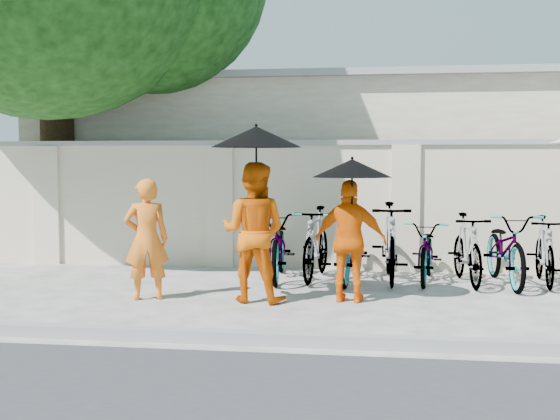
# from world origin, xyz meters

# --- Properties ---
(ground) EXTENTS (80.00, 80.00, 0.00)m
(ground) POSITION_xyz_m (0.00, 0.00, 0.00)
(ground) COLOR silver
(kerb) EXTENTS (40.00, 0.16, 0.12)m
(kerb) POSITION_xyz_m (0.00, -1.70, 0.06)
(kerb) COLOR gray
(kerb) RESTS_ON ground
(compound_wall) EXTENTS (20.00, 0.30, 2.00)m
(compound_wall) POSITION_xyz_m (1.00, 3.20, 1.00)
(compound_wall) COLOR beige
(compound_wall) RESTS_ON ground
(building_behind) EXTENTS (14.00, 6.00, 3.20)m
(building_behind) POSITION_xyz_m (2.00, 7.00, 1.60)
(building_behind) COLOR silver
(building_behind) RESTS_ON ground
(monk_left) EXTENTS (0.65, 0.54, 1.53)m
(monk_left) POSITION_xyz_m (-1.31, 0.26, 0.76)
(monk_left) COLOR orange
(monk_left) RESTS_ON ground
(monk_center) EXTENTS (0.93, 0.78, 1.73)m
(monk_center) POSITION_xyz_m (0.05, 0.33, 0.87)
(monk_center) COLOR #DD5806
(monk_center) RESTS_ON ground
(parasol_center) EXTENTS (1.11, 1.11, 1.18)m
(parasol_center) POSITION_xyz_m (0.10, 0.25, 2.04)
(parasol_center) COLOR black
(parasol_center) RESTS_ON ground
(monk_right) EXTENTS (0.92, 0.45, 1.52)m
(monk_right) POSITION_xyz_m (1.23, 0.45, 0.76)
(monk_right) COLOR #F76507
(monk_right) RESTS_ON ground
(parasol_right) EXTENTS (0.97, 0.97, 0.91)m
(parasol_right) POSITION_xyz_m (1.25, 0.37, 1.66)
(parasol_right) COLOR black
(parasol_right) RESTS_ON ground
(bike_0) EXTENTS (0.84, 2.00, 1.03)m
(bike_0) POSITION_xyz_m (0.14, 1.98, 0.51)
(bike_0) COLOR #9193A4
(bike_0) RESTS_ON ground
(bike_1) EXTENTS (0.69, 1.83, 1.08)m
(bike_1) POSITION_xyz_m (0.67, 2.03, 0.54)
(bike_1) COLOR #9193A4
(bike_1) RESTS_ON ground
(bike_2) EXTENTS (0.87, 2.00, 1.02)m
(bike_2) POSITION_xyz_m (1.21, 1.97, 0.51)
(bike_2) COLOR #9193A4
(bike_2) RESTS_ON ground
(bike_3) EXTENTS (0.59, 1.92, 1.15)m
(bike_3) POSITION_xyz_m (1.75, 1.99, 0.57)
(bike_3) COLOR #9193A4
(bike_3) RESTS_ON ground
(bike_4) EXTENTS (0.81, 1.78, 0.90)m
(bike_4) POSITION_xyz_m (2.29, 2.05, 0.45)
(bike_4) COLOR #9193A4
(bike_4) RESTS_ON ground
(bike_5) EXTENTS (0.64, 1.71, 1.00)m
(bike_5) POSITION_xyz_m (2.82, 1.92, 0.50)
(bike_5) COLOR #9193A4
(bike_5) RESTS_ON ground
(bike_6) EXTENTS (0.83, 2.01, 1.03)m
(bike_6) POSITION_xyz_m (3.36, 1.94, 0.51)
(bike_6) COLOR #9193A4
(bike_6) RESTS_ON ground
(bike_7) EXTENTS (0.59, 1.65, 0.97)m
(bike_7) POSITION_xyz_m (3.90, 2.03, 0.48)
(bike_7) COLOR #9193A4
(bike_7) RESTS_ON ground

